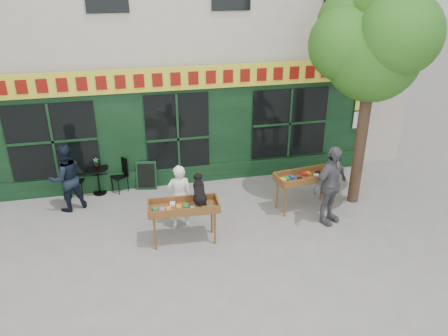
{
  "coord_description": "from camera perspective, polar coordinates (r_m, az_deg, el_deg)",
  "views": [
    {
      "loc": [
        -1.27,
        -8.79,
        5.58
      ],
      "look_at": [
        0.87,
        0.5,
        1.2
      ],
      "focal_mm": 35.0,
      "sensor_mm": 36.0,
      "label": 1
    }
  ],
  "objects": [
    {
      "name": "ground",
      "position": [
        10.49,
        -4.04,
        -7.53
      ],
      "size": [
        80.0,
        80.0,
        0.0
      ],
      "primitive_type": "plane",
      "color": "slate",
      "rests_on": "ground"
    },
    {
      "name": "street_tree",
      "position": [
        10.83,
        19.13,
        15.58
      ],
      "size": [
        3.05,
        2.9,
        5.6
      ],
      "color": "#382619",
      "rests_on": "ground"
    },
    {
      "name": "book_cart_center",
      "position": [
        9.54,
        -5.31,
        -5.34
      ],
      "size": [
        1.53,
        0.69,
        0.99
      ],
      "rotation": [
        0.0,
        0.0,
        -0.05
      ],
      "color": "brown",
      "rests_on": "ground"
    },
    {
      "name": "dog",
      "position": [
        9.31,
        -3.25,
        -2.78
      ],
      "size": [
        0.37,
        0.62,
        0.6
      ],
      "primitive_type": null,
      "rotation": [
        0.0,
        0.0,
        -0.05
      ],
      "color": "black",
      "rests_on": "book_cart_center"
    },
    {
      "name": "woman",
      "position": [
        10.12,
        -5.82,
        -3.73
      ],
      "size": [
        0.59,
        0.4,
        1.57
      ],
      "primitive_type": "imported",
      "rotation": [
        0.0,
        0.0,
        3.09
      ],
      "color": "white",
      "rests_on": "ground"
    },
    {
      "name": "book_cart_right",
      "position": [
        11.0,
        10.59,
        -1.38
      ],
      "size": [
        1.57,
        0.81,
        0.99
      ],
      "rotation": [
        0.0,
        0.0,
        0.13
      ],
      "color": "brown",
      "rests_on": "ground"
    },
    {
      "name": "man_right",
      "position": [
        10.46,
        13.74,
        -2.24
      ],
      "size": [
        1.23,
        0.94,
        1.94
      ],
      "primitive_type": "imported",
      "rotation": [
        0.0,
        0.0,
        0.48
      ],
      "color": "#525256",
      "rests_on": "ground"
    },
    {
      "name": "bistro_table",
      "position": [
        12.12,
        -16.16,
        -0.9
      ],
      "size": [
        0.6,
        0.6,
        0.76
      ],
      "color": "black",
      "rests_on": "ground"
    },
    {
      "name": "bistro_chair_left",
      "position": [
        12.2,
        -19.14,
        -1.08
      ],
      "size": [
        0.42,
        0.42,
        0.95
      ],
      "rotation": [
        0.0,
        0.0,
        1.39
      ],
      "color": "black",
      "rests_on": "ground"
    },
    {
      "name": "bistro_chair_right",
      "position": [
        12.13,
        -13.24,
        -0.47
      ],
      "size": [
        0.51,
        0.5,
        0.95
      ],
      "rotation": [
        0.0,
        0.0,
        -0.96
      ],
      "color": "black",
      "rests_on": "ground"
    },
    {
      "name": "potted_plant",
      "position": [
        11.98,
        -16.36,
        0.65
      ],
      "size": [
        0.15,
        0.11,
        0.28
      ],
      "primitive_type": "imported",
      "rotation": [
        0.0,
        0.0,
        0.09
      ],
      "color": "gray",
      "rests_on": "bistro_table"
    },
    {
      "name": "man_left",
      "position": [
        11.44,
        -19.94,
        -1.25
      ],
      "size": [
        1.04,
        0.94,
        1.72
      ],
      "primitive_type": "imported",
      "rotation": [
        0.0,
        0.0,
        3.58
      ],
      "color": "black",
      "rests_on": "ground"
    },
    {
      "name": "chalkboard",
      "position": [
        12.14,
        -10.12,
        -0.98
      ],
      "size": [
        0.58,
        0.29,
        0.79
      ],
      "rotation": [
        0.0,
        0.0,
        -0.18
      ],
      "color": "black",
      "rests_on": "ground"
    }
  ]
}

